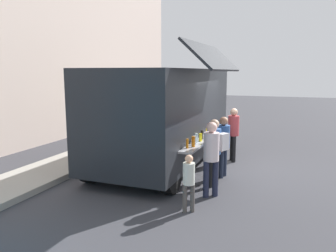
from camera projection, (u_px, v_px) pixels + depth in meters
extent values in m
plane|color=#38383D|center=(236.00, 167.00, 9.83)|extent=(60.00, 60.00, 0.00)
cube|color=black|center=(165.00, 112.00, 9.97)|extent=(6.08, 2.54, 2.55)
cube|color=black|center=(214.00, 57.00, 8.59)|extent=(3.33, 0.84, 0.73)
cube|color=black|center=(197.00, 105.00, 8.95)|extent=(3.16, 0.14, 1.15)
cube|color=#B7B7BC|center=(204.00, 139.00, 9.02)|extent=(3.33, 0.40, 0.05)
cylinder|color=orange|center=(187.00, 144.00, 7.85)|extent=(0.06, 0.06, 0.23)
cylinder|color=orange|center=(193.00, 142.00, 8.00)|extent=(0.08, 0.08, 0.26)
cylinder|color=silver|center=(195.00, 140.00, 8.25)|extent=(0.07, 0.07, 0.22)
cylinder|color=silver|center=(196.00, 138.00, 8.48)|extent=(0.08, 0.08, 0.24)
cylinder|color=yellow|center=(200.00, 137.00, 8.66)|extent=(0.08, 0.08, 0.20)
cylinder|color=black|center=(202.00, 135.00, 8.89)|extent=(0.06, 0.06, 0.25)
cylinder|color=yellow|center=(207.00, 134.00, 9.10)|extent=(0.07, 0.07, 0.20)
cylinder|color=yellow|center=(207.00, 132.00, 9.31)|extent=(0.06, 0.06, 0.23)
cylinder|color=black|center=(210.00, 130.00, 9.52)|extent=(0.07, 0.07, 0.25)
cylinder|color=silver|center=(212.00, 130.00, 9.76)|extent=(0.07, 0.07, 0.20)
cylinder|color=green|center=(215.00, 128.00, 9.95)|extent=(0.06, 0.06, 0.24)
cylinder|color=red|center=(213.00, 127.00, 10.22)|extent=(0.07, 0.07, 0.19)
cube|color=black|center=(194.00, 91.00, 12.63)|extent=(0.11, 2.09, 1.12)
cylinder|color=black|center=(161.00, 133.00, 12.68)|extent=(0.90, 0.28, 0.90)
cylinder|color=black|center=(217.00, 137.00, 11.90)|extent=(0.90, 0.28, 0.90)
cylinder|color=black|center=(91.00, 165.00, 8.41)|extent=(0.90, 0.28, 0.90)
cylinder|color=black|center=(171.00, 174.00, 7.63)|extent=(0.90, 0.28, 0.90)
cylinder|color=#2B5F34|center=(146.00, 125.00, 14.38)|extent=(0.60, 0.60, 1.03)
cylinder|color=#1D2436|center=(221.00, 163.00, 8.75)|extent=(0.13, 0.13, 0.79)
cylinder|color=#1D2436|center=(224.00, 161.00, 8.93)|extent=(0.13, 0.13, 0.79)
cylinder|color=#2E508E|center=(223.00, 137.00, 8.73)|extent=(0.33, 0.33, 0.60)
sphere|color=#9F6C51|center=(224.00, 121.00, 8.66)|extent=(0.22, 0.22, 0.22)
cube|color=brown|center=(219.00, 148.00, 8.55)|extent=(0.22, 0.17, 0.23)
cylinder|color=black|center=(211.00, 171.00, 8.04)|extent=(0.13, 0.13, 0.81)
cylinder|color=black|center=(216.00, 169.00, 8.19)|extent=(0.13, 0.13, 0.81)
cylinder|color=#2B4E89|center=(214.00, 141.00, 8.00)|extent=(0.34, 0.34, 0.61)
sphere|color=#D7AA89|center=(214.00, 124.00, 7.93)|extent=(0.23, 0.23, 0.23)
cube|color=silver|center=(223.00, 142.00, 7.81)|extent=(0.33, 0.28, 0.40)
cylinder|color=#1E2238|center=(206.00, 179.00, 7.40)|extent=(0.13, 0.13, 0.83)
cylinder|color=#1E2238|center=(215.00, 178.00, 7.47)|extent=(0.13, 0.13, 0.83)
cylinder|color=silver|center=(211.00, 147.00, 7.31)|extent=(0.34, 0.34, 0.63)
sphere|color=beige|center=(212.00, 127.00, 7.24)|extent=(0.23, 0.23, 0.23)
cylinder|color=black|center=(234.00, 149.00, 10.29)|extent=(0.13, 0.13, 0.82)
cylinder|color=black|center=(232.00, 148.00, 10.50)|extent=(0.13, 0.13, 0.82)
cylinder|color=#AA3940|center=(234.00, 126.00, 10.28)|extent=(0.34, 0.34, 0.62)
sphere|color=tan|center=(234.00, 112.00, 10.21)|extent=(0.23, 0.23, 0.23)
cylinder|color=#494541|center=(185.00, 198.00, 6.61)|extent=(0.09, 0.09, 0.58)
cylinder|color=#494541|center=(192.00, 198.00, 6.63)|extent=(0.09, 0.09, 0.58)
cylinder|color=silver|center=(189.00, 174.00, 6.54)|extent=(0.24, 0.24, 0.44)
sphere|color=#E2A67F|center=(189.00, 159.00, 6.49)|extent=(0.16, 0.16, 0.16)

